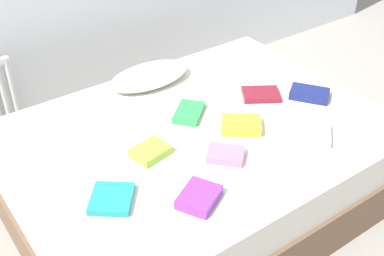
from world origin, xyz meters
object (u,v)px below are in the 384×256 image
object	(u,v)px
textbook_yellow	(241,125)
textbook_teal	(112,199)
textbook_pink	(226,155)
textbook_white	(318,134)
bed	(197,166)
textbook_navy	(309,94)
textbook_maroon	(261,94)
pillow	(149,76)
textbook_green	(189,113)
textbook_lime	(151,152)
textbook_purple	(199,197)

from	to	relation	value
textbook_yellow	textbook_teal	world-z (taller)	textbook_yellow
textbook_pink	textbook_white	xyz separation A→B (m)	(0.50, -0.14, 0.00)
textbook_yellow	textbook_pink	world-z (taller)	textbook_yellow
bed	textbook_navy	size ratio (longest dim) A/B	9.08
textbook_maroon	pillow	bearing A→B (deg)	164.00
bed	pillow	distance (m)	0.64
textbook_pink	textbook_navy	world-z (taller)	textbook_navy
textbook_white	textbook_green	xyz separation A→B (m)	(-0.43, 0.56, -0.00)
bed	textbook_lime	distance (m)	0.42
textbook_yellow	textbook_navy	size ratio (longest dim) A/B	0.94
bed	textbook_purple	xyz separation A→B (m)	(-0.32, -0.45, 0.28)
pillow	textbook_purple	bearing A→B (deg)	-109.85
textbook_yellow	textbook_navy	world-z (taller)	textbook_yellow
textbook_white	textbook_maroon	size ratio (longest dim) A/B	0.89
pillow	textbook_pink	xyz separation A→B (m)	(-0.08, -0.84, -0.03)
bed	textbook_green	size ratio (longest dim) A/B	9.23
textbook_yellow	textbook_green	bearing A→B (deg)	157.39
textbook_green	bed	bearing A→B (deg)	-147.47
textbook_purple	pillow	bearing A→B (deg)	41.39
textbook_lime	pillow	bearing A→B (deg)	48.13
pillow	textbook_white	xyz separation A→B (m)	(0.42, -0.99, -0.03)
textbook_pink	textbook_navy	xyz separation A→B (m)	(0.75, 0.16, 0.01)
textbook_green	pillow	bearing A→B (deg)	48.53
textbook_green	textbook_pink	bearing A→B (deg)	-140.32
textbook_navy	textbook_maroon	bearing A→B (deg)	-162.29
textbook_yellow	textbook_pink	bearing A→B (deg)	-108.04
bed	textbook_teal	size ratio (longest dim) A/B	10.30
textbook_yellow	textbook_maroon	size ratio (longest dim) A/B	0.97
textbook_yellow	textbook_purple	xyz separation A→B (m)	(-0.51, -0.32, -0.00)
textbook_teal	textbook_green	world-z (taller)	textbook_green
bed	textbook_yellow	bearing A→B (deg)	-34.48
pillow	textbook_navy	size ratio (longest dim) A/B	2.36
textbook_navy	textbook_purple	xyz separation A→B (m)	(-1.04, -0.33, -0.00)
textbook_pink	textbook_white	world-z (taller)	textbook_white
pillow	textbook_maroon	bearing A→B (deg)	-48.87
textbook_pink	textbook_navy	size ratio (longest dim) A/B	0.81
textbook_white	textbook_teal	size ratio (longest dim) A/B	0.98
pillow	bed	bearing A→B (deg)	-94.94
bed	textbook_lime	world-z (taller)	textbook_lime
textbook_teal	textbook_maroon	distance (m)	1.16
textbook_lime	textbook_purple	world-z (taller)	textbook_purple
textbook_white	textbook_purple	xyz separation A→B (m)	(-0.79, -0.03, 0.01)
textbook_yellow	textbook_navy	distance (m)	0.53
textbook_navy	textbook_green	bearing A→B (deg)	-145.92
bed	textbook_green	bearing A→B (deg)	73.10
textbook_navy	textbook_white	xyz separation A→B (m)	(-0.26, -0.30, -0.01)
textbook_lime	textbook_white	size ratio (longest dim) A/B	0.93
textbook_yellow	textbook_green	size ratio (longest dim) A/B	0.95
bed	textbook_white	distance (m)	0.68
textbook_maroon	textbook_purple	size ratio (longest dim) A/B	1.14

